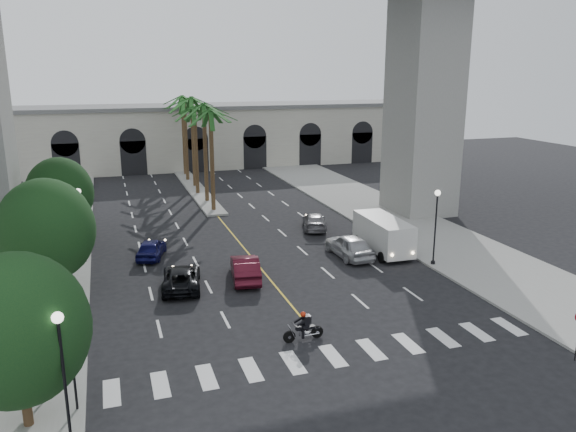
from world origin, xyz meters
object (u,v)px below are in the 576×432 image
object	(u,v)px
traffic_signal_near	(72,354)
traffic_signal_far	(75,313)
pedestrian_b	(12,334)
car_a	(349,246)
car_b	(245,268)
motorcycle_rider	(305,327)
lamp_post_right	(436,221)
car_e	(151,248)
car_c	(181,278)
car_d	(314,221)
lamp_post_left_far	(81,219)
lamp_post_left_near	(63,370)
cargo_van	(383,234)

from	to	relation	value
traffic_signal_near	traffic_signal_far	size ratio (longest dim) A/B	1.00
pedestrian_b	car_a	bearing A→B (deg)	36.48
car_b	motorcycle_rider	bearing A→B (deg)	103.76
lamp_post_right	car_e	distance (m)	20.03
traffic_signal_far	car_c	bearing A→B (deg)	53.82
car_a	car_d	world-z (taller)	car_a
lamp_post_left_far	car_a	distance (m)	18.80
car_a	lamp_post_left_near	bearing A→B (deg)	39.93
car_b	car_c	size ratio (longest dim) A/B	0.98
car_a	car_c	bearing A→B (deg)	7.97
car_c	lamp_post_left_far	bearing A→B (deg)	-39.88
lamp_post_left_far	pedestrian_b	bearing A→B (deg)	-103.45
lamp_post_left_far	car_c	xyz separation A→B (m)	(5.80, -6.70, -2.55)
traffic_signal_near	car_a	distance (m)	22.93
lamp_post_left_near	car_d	xyz separation A→B (m)	(18.36, 24.29, -2.55)
lamp_post_right	car_d	size ratio (longest dim) A/B	1.16
lamp_post_right	traffic_signal_near	world-z (taller)	lamp_post_right
lamp_post_left_near	car_d	size ratio (longest dim) A/B	1.16
motorcycle_rider	car_b	world-z (taller)	car_b
traffic_signal_far	car_e	world-z (taller)	traffic_signal_far
car_c	cargo_van	distance (m)	15.31
lamp_post_left_far	car_c	world-z (taller)	lamp_post_left_far
car_b	car_c	xyz separation A→B (m)	(-4.10, -0.22, -0.11)
car_e	traffic_signal_near	bearing A→B (deg)	92.67
lamp_post_left_far	traffic_signal_far	xyz separation A→B (m)	(0.10, -14.50, -0.71)
traffic_signal_near	car_d	xyz separation A→B (m)	(18.26, 21.79, -1.84)
cargo_van	pedestrian_b	xyz separation A→B (m)	(-23.86, -8.11, -0.49)
traffic_signal_near	car_a	world-z (taller)	traffic_signal_near
car_c	lamp_post_left_near	bearing A→B (deg)	77.15
lamp_post_left_far	cargo_van	world-z (taller)	lamp_post_left_far
pedestrian_b	car_b	bearing A→B (deg)	40.43
car_c	car_e	size ratio (longest dim) A/B	1.19
traffic_signal_far	lamp_post_right	bearing A→B (deg)	15.98
traffic_signal_far	car_b	xyz separation A→B (m)	(9.80, 8.02, -1.73)
motorcycle_rider	car_d	xyz separation A→B (m)	(7.69, 18.84, -0.03)
lamp_post_left_near	car_d	distance (m)	30.56
cargo_van	traffic_signal_far	bearing A→B (deg)	-152.23
motorcycle_rider	cargo_van	size ratio (longest dim) A/B	0.35
traffic_signal_far	cargo_van	distance (m)	23.21
lamp_post_right	car_a	xyz separation A→B (m)	(-4.68, 3.58, -2.37)
lamp_post_left_far	traffic_signal_near	bearing A→B (deg)	-89.69
car_d	car_a	bearing A→B (deg)	105.54
car_b	pedestrian_b	size ratio (longest dim) A/B	3.00
traffic_signal_far	car_a	bearing A→B (deg)	29.23
traffic_signal_far	car_c	size ratio (longest dim) A/B	0.75
lamp_post_left_far	lamp_post_right	bearing A→B (deg)	-19.33
lamp_post_right	car_e	bearing A→B (deg)	156.64
car_d	cargo_van	distance (m)	8.01
car_b	car_e	size ratio (longest dim) A/B	1.17
traffic_signal_near	car_b	world-z (taller)	traffic_signal_near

